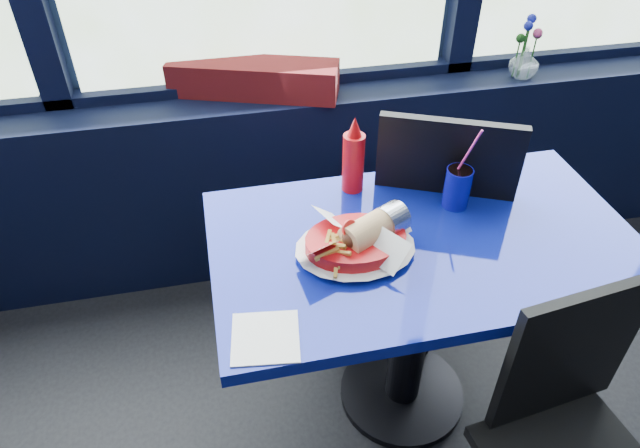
{
  "coord_description": "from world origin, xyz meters",
  "views": [
    {
      "loc": [
        -0.25,
        0.87,
        1.79
      ],
      "look_at": [
        -0.01,
        1.98,
        0.87
      ],
      "focal_mm": 32.0,
      "sensor_mm": 36.0,
      "label": 1
    }
  ],
  "objects": [
    {
      "name": "flower_vase",
      "position": [
        1.01,
        2.82,
        0.88
      ],
      "size": [
        0.16,
        0.16,
        0.25
      ],
      "rotation": [
        0.0,
        0.0,
        0.38
      ],
      "color": "silver",
      "rests_on": "window_sill"
    },
    {
      "name": "food_basket",
      "position": [
        0.1,
        1.99,
        0.79
      ],
      "size": [
        0.3,
        0.29,
        0.11
      ],
      "rotation": [
        0.0,
        0.0,
        0.04
      ],
      "color": "#B40C0F",
      "rests_on": "near_table"
    },
    {
      "name": "planter_box",
      "position": [
        -0.07,
        2.89,
        0.86
      ],
      "size": [
        0.65,
        0.36,
        0.13
      ],
      "primitive_type": "cube",
      "rotation": [
        0.0,
        0.0,
        -0.33
      ],
      "color": "maroon",
      "rests_on": "window_sill"
    },
    {
      "name": "soda_cup",
      "position": [
        0.44,
        2.13,
        0.82
      ],
      "size": [
        0.08,
        0.08,
        0.27
      ],
      "rotation": [
        0.0,
        0.0,
        0.34
      ],
      "color": "#0C0D8B",
      "rests_on": "near_table"
    },
    {
      "name": "chair_near_front",
      "position": [
        0.53,
        1.5,
        0.5
      ],
      "size": [
        0.44,
        0.44,
        0.87
      ],
      "rotation": [
        0.0,
        0.0,
        0.12
      ],
      "color": "black",
      "rests_on": "ground"
    },
    {
      "name": "napkin",
      "position": [
        -0.19,
        1.74,
        0.75
      ],
      "size": [
        0.18,
        0.18,
        0.0
      ],
      "primitive_type": "cube",
      "rotation": [
        0.0,
        0.0,
        -0.13
      ],
      "color": "white",
      "rests_on": "near_table"
    },
    {
      "name": "ketchup_bottle",
      "position": [
        0.16,
        2.28,
        0.86
      ],
      "size": [
        0.07,
        0.07,
        0.25
      ],
      "color": "#B40C0F",
      "rests_on": "near_table"
    },
    {
      "name": "window_sill",
      "position": [
        0.0,
        2.87,
        0.4
      ],
      "size": [
        5.0,
        0.26,
        0.8
      ],
      "primitive_type": "cube",
      "color": "black",
      "rests_on": "ground"
    },
    {
      "name": "near_table",
      "position": [
        0.3,
        2.0,
        0.57
      ],
      "size": [
        1.2,
        0.7,
        0.75
      ],
      "color": "black",
      "rests_on": "ground"
    },
    {
      "name": "chair_near_back",
      "position": [
        0.38,
        2.32,
        0.57
      ],
      "size": [
        0.59,
        0.59,
        0.99
      ],
      "rotation": [
        0.0,
        0.0,
        2.72
      ],
      "color": "black",
      "rests_on": "ground"
    }
  ]
}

